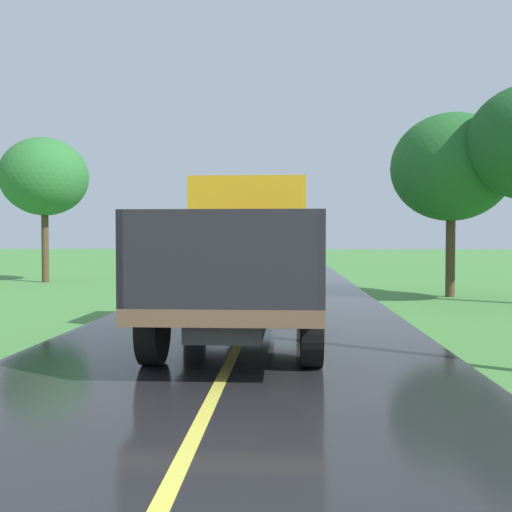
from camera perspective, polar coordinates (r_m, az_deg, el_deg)
The scene contains 3 objects.
banana_truck_near at distance 10.00m, azimuth -1.06°, elevation 0.05°, with size 2.38×5.82×2.80m.
roadside_tree_mid_right at distance 18.48m, azimuth 18.82°, elevation 8.31°, with size 3.60×3.60×5.55m.
roadside_tree_far_left at distance 24.94m, azimuth -20.28°, elevation 7.37°, with size 3.49×3.49×5.86m.
Camera 1 is at (0.80, -0.44, 1.75)m, focal length 40.27 mm.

